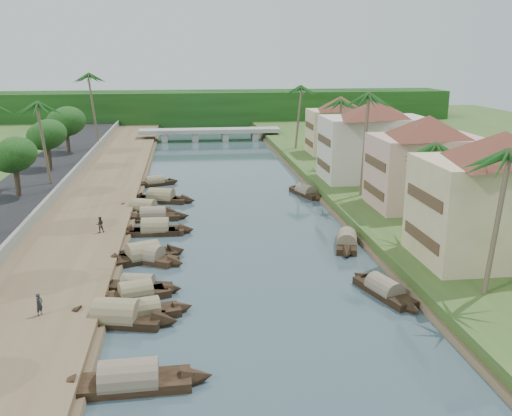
{
  "coord_description": "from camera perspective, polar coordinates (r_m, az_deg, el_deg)",
  "views": [
    {
      "loc": [
        -5.15,
        -42.35,
        17.12
      ],
      "look_at": [
        1.78,
        12.55,
        2.0
      ],
      "focal_mm": 40.0,
      "sensor_mm": 36.0,
      "label": 1
    }
  ],
  "objects": [
    {
      "name": "sampan_3",
      "position": [
        43.49,
        -11.71,
        -7.66
      ],
      "size": [
        6.88,
        2.83,
        1.87
      ],
      "rotation": [
        0.0,
        0.0,
        -0.22
      ],
      "color": "black",
      "rests_on": "ground"
    },
    {
      "name": "palm_1",
      "position": [
        51.79,
        17.09,
        5.77
      ],
      "size": [
        3.2,
        3.2,
        9.69
      ],
      "color": "brown",
      "rests_on": "ground"
    },
    {
      "name": "palm_7",
      "position": [
        97.95,
        4.18,
        11.84
      ],
      "size": [
        3.2,
        3.2,
        11.9
      ],
      "color": "brown",
      "rests_on": "ground"
    },
    {
      "name": "palm_2",
      "position": [
        65.46,
        10.95,
        10.79
      ],
      "size": [
        3.2,
        3.2,
        12.95
      ],
      "color": "brown",
      "rests_on": "ground"
    },
    {
      "name": "tree_6",
      "position": [
        79.43,
        14.51,
        6.64
      ],
      "size": [
        4.28,
        4.28,
        6.51
      ],
      "color": "#423125",
      "rests_on": "ground"
    },
    {
      "name": "treeline",
      "position": [
        143.05,
        -5.18,
        9.96
      ],
      "size": [
        120.0,
        14.0,
        8.0
      ],
      "color": "#13340E",
      "rests_on": "ground"
    },
    {
      "name": "person_near",
      "position": [
        39.51,
        -20.85,
        -9.0
      ],
      "size": [
        0.57,
        0.65,
        1.5
      ],
      "primitive_type": "imported",
      "rotation": [
        0.0,
        0.0,
        1.08
      ],
      "color": "#23242A",
      "rests_on": "left_bank"
    },
    {
      "name": "palm_6",
      "position": [
        74.06,
        -20.62,
        9.59
      ],
      "size": [
        3.2,
        3.2,
        11.39
      ],
      "color": "brown",
      "rests_on": "ground"
    },
    {
      "name": "left_bank",
      "position": [
        65.46,
        -16.49,
        -0.16
      ],
      "size": [
        10.0,
        180.0,
        0.8
      ],
      "primitive_type": "cube",
      "color": "brown",
      "rests_on": "ground"
    },
    {
      "name": "palm_0",
      "position": [
        39.87,
        23.36,
        4.73
      ],
      "size": [
        3.2,
        3.2,
        11.26
      ],
      "color": "brown",
      "rests_on": "ground"
    },
    {
      "name": "sampan_0",
      "position": [
        32.04,
        -12.57,
        -16.54
      ],
      "size": [
        9.13,
        2.25,
        2.37
      ],
      "rotation": [
        0.0,
        0.0,
        0.03
      ],
      "color": "black",
      "rests_on": "ground"
    },
    {
      "name": "sampan_9",
      "position": [
        61.35,
        -10.24,
        -0.78
      ],
      "size": [
        7.88,
        1.89,
        2.01
      ],
      "rotation": [
        0.0,
        0.0,
        -0.04
      ],
      "color": "black",
      "rests_on": "ground"
    },
    {
      "name": "sampan_10",
      "position": [
        64.38,
        -11.22,
        -0.06
      ],
      "size": [
        8.0,
        4.36,
        2.19
      ],
      "rotation": [
        0.0,
        0.0,
        -0.36
      ],
      "color": "black",
      "rests_on": "ground"
    },
    {
      "name": "sampan_2",
      "position": [
        39.28,
        -11.45,
        -10.23
      ],
      "size": [
        7.44,
        3.15,
        1.96
      ],
      "rotation": [
        0.0,
        0.0,
        0.24
      ],
      "color": "black",
      "rests_on": "ground"
    },
    {
      "name": "building_far",
      "position": [
        75.15,
        11.7,
        6.75
      ],
      "size": [
        15.59,
        15.59,
        10.2
      ],
      "color": "beige",
      "rests_on": "right_bank"
    },
    {
      "name": "sampan_14",
      "position": [
        42.91,
        12.71,
        -8.04
      ],
      "size": [
        3.79,
        8.1,
        1.98
      ],
      "rotation": [
        0.0,
        0.0,
        1.87
      ],
      "color": "black",
      "rests_on": "ground"
    },
    {
      "name": "retaining_wall",
      "position": [
        66.05,
        -20.14,
        0.52
      ],
      "size": [
        0.4,
        180.0,
        1.1
      ],
      "primitive_type": "cube",
      "color": "slate",
      "rests_on": "left_bank"
    },
    {
      "name": "tree_3",
      "position": [
        69.1,
        -23.01,
        4.84
      ],
      "size": [
        4.47,
        4.47,
        6.57
      ],
      "color": "#423125",
      "rests_on": "ground"
    },
    {
      "name": "sampan_15",
      "position": [
        52.88,
        9.06,
        -3.34
      ],
      "size": [
        3.68,
        7.93,
        2.11
      ],
      "rotation": [
        0.0,
        0.0,
        1.29
      ],
      "color": "black",
      "rests_on": "ground"
    },
    {
      "name": "tree_5",
      "position": [
        97.81,
        -18.45,
        8.14
      ],
      "size": [
        5.52,
        5.52,
        7.2
      ],
      "color": "#423125",
      "rests_on": "ground"
    },
    {
      "name": "palm_8",
      "position": [
        104.56,
        -16.03,
        12.54
      ],
      "size": [
        3.2,
        3.2,
        13.62
      ],
      "color": "brown",
      "rests_on": "ground"
    },
    {
      "name": "sampan_5",
      "position": [
        49.58,
        -11.2,
        -4.71
      ],
      "size": [
        7.94,
        4.64,
        2.46
      ],
      "rotation": [
        0.0,
        0.0,
        0.38
      ],
      "color": "black",
      "rests_on": "ground"
    },
    {
      "name": "sampan_13",
      "position": [
        77.05,
        -10.09,
        2.52
      ],
      "size": [
        6.91,
        3.73,
        1.92
      ],
      "rotation": [
        0.0,
        0.0,
        0.36
      ],
      "color": "black",
      "rests_on": "ground"
    },
    {
      "name": "canoe_1",
      "position": [
        43.04,
        -12.72,
        -8.42
      ],
      "size": [
        4.3,
        2.57,
        0.72
      ],
      "rotation": [
        0.0,
        0.0,
        0.45
      ],
      "color": "black",
      "rests_on": "ground"
    },
    {
      "name": "bridge",
      "position": [
        115.5,
        -4.62,
        7.57
      ],
      "size": [
        28.0,
        4.0,
        2.4
      ],
      "color": "gray",
      "rests_on": "ground"
    },
    {
      "name": "canoe_2",
      "position": [
        60.9,
        -12.36,
        -1.31
      ],
      "size": [
        5.08,
        1.61,
        0.73
      ],
      "rotation": [
        0.0,
        0.0,
        -0.18
      ],
      "color": "black",
      "rests_on": "ground"
    },
    {
      "name": "right_bank",
      "position": [
        68.88,
        13.56,
        0.97
      ],
      "size": [
        16.0,
        180.0,
        1.2
      ],
      "primitive_type": "cube",
      "color": "#2E4F1F",
      "rests_on": "ground"
    },
    {
      "name": "sampan_12",
      "position": [
        68.66,
        -9.74,
        0.97
      ],
      "size": [
        7.68,
        3.23,
        1.86
      ],
      "rotation": [
        0.0,
        0.0,
        -0.25
      ],
      "color": "black",
      "rests_on": "ground"
    },
    {
      "name": "building_mid",
      "position": [
        62.68,
        16.63,
        4.55
      ],
      "size": [
        14.11,
        14.11,
        9.7
      ],
      "color": "tan",
      "rests_on": "right_bank"
    },
    {
      "name": "sampan_16",
      "position": [
        70.93,
        4.98,
        1.59
      ],
      "size": [
        3.9,
        7.86,
        1.95
      ],
      "rotation": [
        0.0,
        0.0,
        1.9
      ],
      "color": "black",
      "rests_on": "ground"
    },
    {
      "name": "building_near",
      "position": [
        48.24,
        23.07,
        1.18
      ],
      "size": [
        14.85,
        14.85,
        10.2
      ],
      "color": "beige",
      "rests_on": "right_bank"
    },
    {
      "name": "ground",
      "position": [
        45.97,
        -0.25,
        -6.58
      ],
      "size": [
        220.0,
        220.0,
        0.0
      ],
      "primitive_type": "plane",
      "color": "#364851",
      "rests_on": "ground"
    },
    {
      "name": "sampan_7",
      "position": [
        56.26,
        -10.09,
        -2.25
      ],
      "size": [
        6.67,
        1.75,
        1.82
      ],
      "rotation": [
        0.0,
        0.0,
        -0.06
      ],
      "color": "black",
      "rests_on": "ground"
    },
    {
      "name": "road",
      "position": [
        67.32,
        -23.65,
        -0.15
      ],
      "size": [
        8.0,
        180.0,
        1.4
      ],
      "primitive_type": "cube",
      "color": "black",
      "rests_on": "ground"
    },
    {
      "name": "sampan_8",
      "position": [
        56.52,
        -10.03,
        -2.15
      ],
      "size": [
        7.82,
        2.29,
        2.38
      ],
      "rotation": [
        0.0,
        0.0,
        -0.03
      ],
      "color": "black",
      "rests_on": "ground"
    },
    {
      "name": "person_far",
      "position": [
        55.37,
        -15.34,
        -1.6
      ],
      "size": [
        0.84,
        0.7,
        1.53
      ],
      "primitive_type": "imported",
      "rotation": [
        0.0,
        0.0,
        3.33
      ],
      "color": "#352D25",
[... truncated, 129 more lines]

